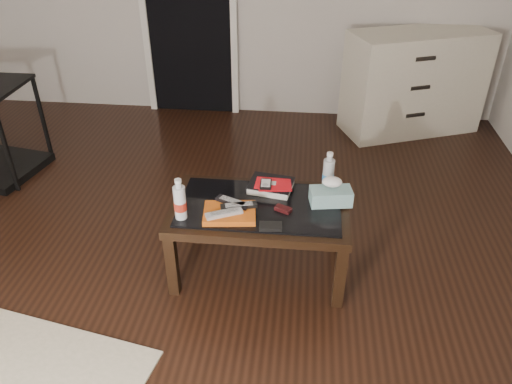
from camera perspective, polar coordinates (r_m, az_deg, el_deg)
ground at (r=3.07m, az=-9.10°, el=-9.26°), size 5.00×5.00×0.00m
doorway at (r=4.89m, az=-7.76°, el=20.46°), size 0.90×0.08×2.07m
coffee_table at (r=2.83m, az=0.41°, el=-2.53°), size 1.00×0.60×0.46m
dresser at (r=4.79m, az=17.59°, el=11.85°), size 1.30×0.91×0.90m
magazines at (r=2.71m, az=-3.04°, el=-2.42°), size 0.30×0.24×0.03m
remote_silver at (r=2.66m, az=-3.67°, el=-2.41°), size 0.20×0.13×0.02m
remote_black_front at (r=2.72m, az=-1.97°, el=-1.56°), size 0.21×0.10×0.02m
remote_black_back at (r=2.75m, az=-2.69°, el=-1.12°), size 0.20×0.13×0.02m
textbook at (r=2.92m, az=1.71°, el=0.72°), size 0.28×0.24×0.05m
dvd_mailers at (r=2.89m, az=1.81°, el=0.98°), size 0.20×0.14×0.01m
ipod at (r=2.87m, az=1.13°, el=0.92°), size 0.07×0.11×0.02m
flip_phone at (r=2.74m, az=3.12°, el=-1.96°), size 0.10×0.08×0.02m
wallet at (r=2.61m, az=1.68°, el=-3.95°), size 0.12×0.08×0.02m
water_bottle_left at (r=2.66m, az=-8.72°, el=-0.77°), size 0.07×0.07×0.24m
water_bottle_right at (r=2.91m, az=8.29°, el=2.39°), size 0.08×0.08×0.24m
tissue_box at (r=2.82m, az=8.54°, el=-0.49°), size 0.25×0.16×0.09m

